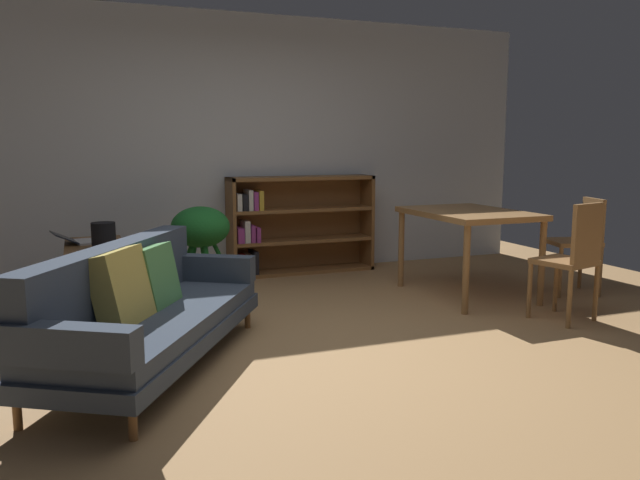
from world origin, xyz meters
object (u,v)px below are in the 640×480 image
(bookshelf, at_px, (292,225))
(media_console, at_px, (96,277))
(dining_chair_far, at_px, (579,239))
(dining_table, at_px, (468,220))
(fabric_couch, at_px, (142,308))
(dining_chair_near, at_px, (573,256))
(potted_floor_plant, at_px, (201,234))
(desk_speaker, at_px, (104,236))
(open_laptop, at_px, (80,240))

(bookshelf, bearing_deg, media_console, -157.58)
(dining_chair_far, bearing_deg, bookshelf, 138.98)
(dining_table, height_order, dining_chair_far, dining_chair_far)
(fabric_couch, bearing_deg, bookshelf, 53.66)
(media_console, height_order, dining_chair_near, dining_chair_near)
(dining_chair_near, bearing_deg, fabric_couch, 177.19)
(potted_floor_plant, relative_size, bookshelf, 0.52)
(potted_floor_plant, xyz_separation_m, bookshelf, (1.12, 0.74, -0.06))
(fabric_couch, relative_size, bookshelf, 1.33)
(bookshelf, bearing_deg, dining_chair_near, -61.84)
(media_console, relative_size, desk_speaker, 4.79)
(desk_speaker, xyz_separation_m, dining_chair_far, (4.11, -0.78, -0.14))
(media_console, relative_size, bookshelf, 0.65)
(potted_floor_plant, bearing_deg, media_console, -173.95)
(fabric_couch, distance_m, media_console, 1.64)
(fabric_couch, xyz_separation_m, dining_table, (2.94, 0.87, 0.32))
(desk_speaker, height_order, bookshelf, bookshelf)
(open_laptop, height_order, dining_table, dining_table)
(potted_floor_plant, xyz_separation_m, dining_chair_near, (2.52, -1.87, -0.05))
(media_console, relative_size, dining_chair_near, 1.10)
(media_console, xyz_separation_m, potted_floor_plant, (0.90, 0.10, 0.31))
(dining_table, bearing_deg, open_laptop, 164.88)
(desk_speaker, relative_size, dining_table, 0.18)
(open_laptop, relative_size, potted_floor_plant, 0.54)
(fabric_couch, height_order, potted_floor_plant, potted_floor_plant)
(potted_floor_plant, relative_size, dining_table, 0.69)
(desk_speaker, distance_m, dining_chair_far, 4.19)
(potted_floor_plant, xyz_separation_m, dining_chair_far, (3.28, -1.14, -0.06))
(potted_floor_plant, distance_m, dining_chair_far, 3.47)
(fabric_couch, bearing_deg, desk_speaker, 96.52)
(media_console, bearing_deg, dining_chair_near, -27.41)
(fabric_couch, height_order, dining_chair_far, dining_chair_far)
(media_console, xyz_separation_m, desk_speaker, (0.07, -0.27, 0.39))
(potted_floor_plant, bearing_deg, open_laptop, 177.78)
(dining_chair_near, distance_m, bookshelf, 2.96)
(open_laptop, relative_size, bookshelf, 0.28)
(open_laptop, height_order, bookshelf, bookshelf)
(open_laptop, distance_m, dining_chair_far, 4.45)
(media_console, height_order, potted_floor_plant, potted_floor_plant)
(media_console, distance_m, bookshelf, 2.20)
(dining_chair_far, bearing_deg, desk_speaker, 169.33)
(dining_chair_near, bearing_deg, potted_floor_plant, 143.39)
(dining_chair_near, relative_size, bookshelf, 0.59)
(open_laptop, height_order, dining_chair_far, dining_chair_far)
(potted_floor_plant, height_order, bookshelf, bookshelf)
(dining_table, bearing_deg, dining_chair_far, -15.98)
(fabric_couch, distance_m, potted_floor_plant, 1.85)
(open_laptop, relative_size, dining_table, 0.37)
(open_laptop, distance_m, bookshelf, 2.25)
(potted_floor_plant, bearing_deg, fabric_couch, -111.77)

